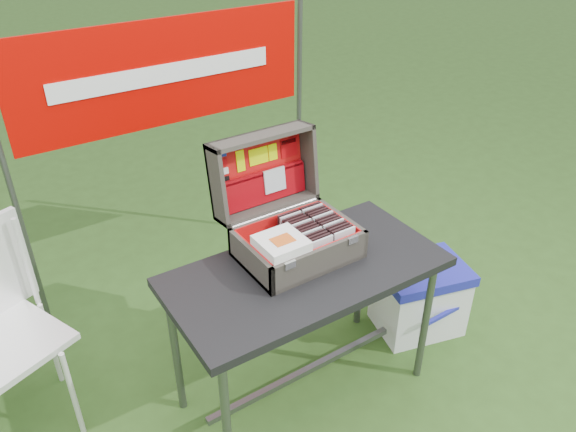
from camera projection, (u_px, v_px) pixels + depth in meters
ground at (282, 385)px, 2.80m from camera, size 80.00×80.00×0.00m
table at (305, 333)px, 2.58m from camera, size 1.20×0.62×0.75m
table_top at (306, 272)px, 2.40m from camera, size 1.20×0.62×0.04m
table_leg_fl at (227, 427)px, 2.17m from camera, size 0.04×0.04×0.71m
table_leg_fr at (425, 321)px, 2.68m from camera, size 0.04×0.04×0.71m
table_leg_bl at (176, 352)px, 2.51m from camera, size 0.04×0.04×0.71m
table_leg_br at (361, 271)px, 3.01m from camera, size 0.04×0.04×0.71m
table_brace at (304, 372)px, 2.71m from camera, size 1.04×0.03×0.03m
suitcase at (290, 203)px, 2.38m from camera, size 0.49×0.51×0.47m
suitcase_base_bottom at (298, 254)px, 2.46m from camera, size 0.49×0.35×0.02m
suitcase_base_wall_front at (321, 262)px, 2.31m from camera, size 0.49×0.02×0.13m
suitcase_base_wall_back at (277, 226)px, 2.55m from camera, size 0.49×0.02×0.13m
suitcase_base_wall_left at (251, 261)px, 2.32m from camera, size 0.02×0.35×0.13m
suitcase_base_wall_right at (341, 227)px, 2.54m from camera, size 0.02×0.35×0.13m
suitcase_liner_floor at (298, 251)px, 2.45m from camera, size 0.45×0.31×0.01m
suitcase_latch_left at (290, 265)px, 2.20m from camera, size 0.05×0.01×0.03m
suitcase_latch_right at (353, 240)px, 2.35m from camera, size 0.05×0.01×0.03m
suitcase_hinge at (276, 213)px, 2.52m from camera, size 0.44×0.02×0.02m
suitcase_lid_back at (258, 169)px, 2.54m from camera, size 0.49×0.07×0.35m
suitcase_lid_rim_far at (261, 136)px, 2.42m from camera, size 0.49×0.13×0.04m
suitcase_lid_rim_near at (268, 206)px, 2.56m from camera, size 0.49×0.13×0.04m
suitcase_lid_rim_left at (217, 186)px, 2.38m from camera, size 0.02×0.18×0.37m
suitcase_lid_rim_right at (308, 159)px, 2.61m from camera, size 0.02×0.18×0.37m
suitcase_lid_liner at (259, 170)px, 2.53m from camera, size 0.45×0.05×0.31m
suitcase_liner_wall_front at (319, 259)px, 2.31m from camera, size 0.45×0.01×0.11m
suitcase_liner_wall_back at (278, 225)px, 2.53m from camera, size 0.45×0.01×0.11m
suitcase_liner_wall_left at (253, 258)px, 2.32m from camera, size 0.01×0.31×0.11m
suitcase_liner_wall_right at (339, 226)px, 2.53m from camera, size 0.01×0.31×0.11m
suitcase_lid_pocket at (263, 188)px, 2.55m from camera, size 0.43×0.05×0.14m
suitcase_pocket_edge at (262, 173)px, 2.51m from camera, size 0.42×0.02×0.02m
suitcase_pocket_cd at (275, 180)px, 2.55m from camera, size 0.11×0.02×0.11m
lid_sticker_cc_a at (221, 154)px, 2.39m from camera, size 0.05×0.01×0.03m
lid_sticker_cc_b at (222, 163)px, 2.40m from camera, size 0.05×0.01×0.03m
lid_sticker_cc_c at (223, 171)px, 2.42m from camera, size 0.05×0.01×0.03m
lid_sticker_cc_d at (225, 180)px, 2.44m from camera, size 0.05×0.01×0.03m
lid_card_neon_tall at (241, 161)px, 2.45m from camera, size 0.04×0.02×0.10m
lid_card_neon_main at (259, 156)px, 2.50m from camera, size 0.10×0.01×0.07m
lid_card_neon_small at (273, 152)px, 2.53m from camera, size 0.04×0.01×0.07m
lid_sticker_band at (289, 148)px, 2.57m from camera, size 0.09×0.01×0.09m
lid_sticker_band_bar at (289, 141)px, 2.56m from camera, size 0.08×0.01×0.02m
cd_left_0 at (322, 251)px, 2.34m from camera, size 0.11×0.01×0.13m
cd_left_1 at (319, 249)px, 2.35m from camera, size 0.11×0.01×0.13m
cd_left_2 at (316, 247)px, 2.36m from camera, size 0.11×0.01×0.13m
cd_left_3 at (314, 245)px, 2.38m from camera, size 0.11×0.01×0.13m
cd_left_4 at (311, 243)px, 2.39m from camera, size 0.11×0.01×0.13m
cd_left_5 at (308, 240)px, 2.41m from camera, size 0.11×0.01×0.13m
cd_left_6 at (306, 238)px, 2.42m from camera, size 0.11×0.01×0.13m
cd_left_7 at (303, 236)px, 2.43m from camera, size 0.11×0.01×0.13m
cd_left_8 at (301, 234)px, 2.45m from camera, size 0.11×0.01×0.13m
cd_left_9 at (298, 232)px, 2.46m from camera, size 0.11×0.01×0.13m
cd_left_10 at (296, 230)px, 2.47m from camera, size 0.11×0.01×0.13m
cd_left_11 at (293, 228)px, 2.49m from camera, size 0.11×0.01×0.13m
cd_left_12 at (291, 226)px, 2.50m from camera, size 0.11×0.01×0.13m
cd_left_13 at (288, 224)px, 2.52m from camera, size 0.11×0.01×0.13m
cd_right_0 at (344, 242)px, 2.39m from camera, size 0.11×0.01×0.13m
cd_right_1 at (341, 240)px, 2.41m from camera, size 0.11×0.01×0.13m
cd_right_2 at (338, 238)px, 2.42m from camera, size 0.11×0.01×0.13m
cd_right_3 at (336, 236)px, 2.43m from camera, size 0.11×0.01×0.13m
cd_right_4 at (333, 234)px, 2.45m from camera, size 0.11×0.01×0.13m
cd_right_5 at (330, 232)px, 2.46m from camera, size 0.11×0.01×0.13m
cd_right_6 at (328, 230)px, 2.48m from camera, size 0.11×0.01×0.13m
cd_right_7 at (325, 228)px, 2.49m from camera, size 0.11×0.01×0.13m
cd_right_8 at (322, 226)px, 2.50m from camera, size 0.11×0.01×0.13m
cd_right_9 at (320, 224)px, 2.52m from camera, size 0.11×0.01×0.13m
cd_right_10 at (317, 222)px, 2.53m from camera, size 0.11×0.01×0.13m
cd_right_11 at (315, 220)px, 2.54m from camera, size 0.11×0.01×0.13m
cd_right_12 at (312, 219)px, 2.56m from camera, size 0.11×0.01×0.13m
cd_right_13 at (310, 217)px, 2.57m from camera, size 0.11×0.01×0.13m
songbook_0 at (281, 247)px, 2.28m from camera, size 0.18×0.18×0.00m
songbook_1 at (281, 246)px, 2.28m from camera, size 0.18×0.18×0.00m
songbook_2 at (281, 245)px, 2.28m from camera, size 0.18×0.18×0.00m
songbook_3 at (281, 244)px, 2.28m from camera, size 0.18×0.18×0.00m
songbook_4 at (281, 243)px, 2.27m from camera, size 0.18×0.18×0.00m
songbook_5 at (281, 242)px, 2.27m from camera, size 0.18×0.18×0.00m
songbook_6 at (281, 241)px, 2.27m from camera, size 0.18×0.18×0.00m
songbook_7 at (281, 239)px, 2.27m from camera, size 0.18×0.18×0.00m
songbook_graphic at (283, 240)px, 2.26m from camera, size 0.09×0.07×0.00m
cooler at (419, 297)px, 3.06m from camera, size 0.54×0.46×0.41m
cooler_body at (419, 301)px, 3.08m from camera, size 0.51×0.43×0.35m
cooler_lid at (423, 271)px, 2.97m from camera, size 0.54×0.46×0.05m
cooler_handle at (445, 314)px, 2.92m from camera, size 0.27×0.02×0.02m
chair at (5, 347)px, 2.36m from camera, size 0.58×0.61×0.96m
chair_seat at (4, 345)px, 2.35m from camera, size 0.56×0.56×0.03m
chair_leg_fr at (73, 395)px, 2.44m from camera, size 0.02×0.02×0.49m
chair_leg_br at (51, 344)px, 2.70m from camera, size 0.02×0.02×0.49m
chair_upright_right at (26, 262)px, 2.47m from camera, size 0.02×0.02×0.46m
cardboard_box at (343, 251)px, 3.39m from camera, size 0.44×0.17×0.46m
banner_post_left at (12, 193)px, 2.73m from camera, size 0.03×0.03×1.70m
banner_post_right at (299, 120)px, 3.54m from camera, size 0.03×0.03×1.70m
banner at (165, 73)px, 2.89m from camera, size 1.60×0.02×0.55m
banner_text at (166, 74)px, 2.88m from camera, size 1.20×0.00×0.10m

